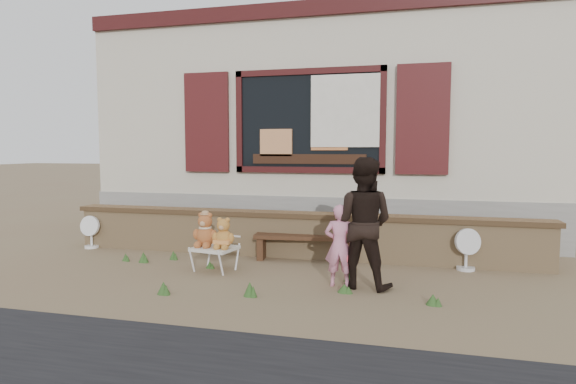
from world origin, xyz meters
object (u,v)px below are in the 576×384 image
(teddy_bear_left, at_px, (205,229))
(child, at_px, (340,246))
(teddy_bear_right, at_px, (224,232))
(adult, at_px, (363,223))
(bench, at_px, (305,242))
(folding_chair, at_px, (215,249))

(teddy_bear_left, bearing_deg, child, -0.04)
(teddy_bear_right, bearing_deg, child, -0.05)
(teddy_bear_left, bearing_deg, adult, 2.50)
(adult, bearing_deg, child, 21.73)
(bench, relative_size, teddy_bear_left, 3.24)
(bench, height_order, teddy_bear_left, teddy_bear_left)
(bench, height_order, teddy_bear_right, teddy_bear_right)
(folding_chair, distance_m, teddy_bear_right, 0.27)
(teddy_bear_right, bearing_deg, teddy_bear_left, -180.00)
(bench, bearing_deg, child, -66.61)
(bench, relative_size, adult, 0.98)
(child, height_order, adult, adult)
(folding_chair, xyz_separation_m, child, (1.68, -0.30, 0.19))
(teddy_bear_right, distance_m, adult, 1.83)
(teddy_bear_left, distance_m, teddy_bear_right, 0.28)
(folding_chair, bearing_deg, adult, 2.67)
(folding_chair, relative_size, adult, 0.39)
(bench, xyz_separation_m, teddy_bear_left, (-1.15, -0.85, 0.27))
(bench, bearing_deg, teddy_bear_left, -150.10)
(bench, height_order, folding_chair, bench)
(adult, bearing_deg, folding_chair, 3.57)
(folding_chair, height_order, teddy_bear_right, teddy_bear_right)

